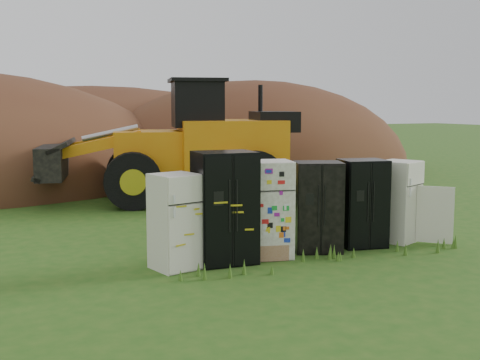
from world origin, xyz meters
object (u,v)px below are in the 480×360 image
(fridge_sticker, at_px, (269,209))
(wheel_loader, at_px, (167,141))
(fridge_dark_mid, at_px, (318,207))
(fridge_black_right, at_px, (362,203))
(fridge_black_side, at_px, (225,207))
(fridge_leftmost, at_px, (175,222))
(fridge_open_door, at_px, (398,201))

(fridge_sticker, bearing_deg, wheel_loader, 101.25)
(fridge_dark_mid, distance_m, fridge_black_right, 1.00)
(fridge_black_side, height_order, fridge_sticker, fridge_black_side)
(fridge_leftmost, xyz_separation_m, fridge_open_door, (4.76, 0.03, 0.01))
(fridge_black_right, xyz_separation_m, fridge_open_door, (0.92, 0.04, -0.03))
(fridge_black_right, bearing_deg, fridge_sticker, -168.49)
(fridge_black_side, distance_m, fridge_open_door, 3.85)
(fridge_black_side, height_order, fridge_dark_mid, fridge_black_side)
(fridge_sticker, distance_m, fridge_black_right, 2.04)
(fridge_dark_mid, xyz_separation_m, fridge_open_door, (1.92, 0.01, -0.03))
(fridge_leftmost, height_order, wheel_loader, wheel_loader)
(fridge_leftmost, height_order, fridge_open_door, fridge_open_door)
(fridge_dark_mid, bearing_deg, fridge_leftmost, -156.91)
(fridge_leftmost, bearing_deg, wheel_loader, 59.78)
(fridge_leftmost, relative_size, fridge_black_right, 0.95)
(fridge_leftmost, relative_size, fridge_black_side, 0.82)
(fridge_sticker, bearing_deg, fridge_dark_mid, 13.32)
(fridge_sticker, bearing_deg, fridge_leftmost, -164.83)
(fridge_open_door, bearing_deg, fridge_dark_mid, 156.96)
(fridge_sticker, bearing_deg, fridge_black_right, 13.00)
(wheel_loader, bearing_deg, fridge_sticker, -78.11)
(fridge_leftmost, bearing_deg, fridge_open_door, -12.42)
(fridge_black_side, distance_m, fridge_sticker, 0.89)
(fridge_leftmost, relative_size, fridge_dark_mid, 0.95)
(fridge_sticker, distance_m, fridge_dark_mid, 1.04)
(fridge_black_right, height_order, fridge_open_door, fridge_black_right)
(fridge_open_door, bearing_deg, fridge_black_side, 156.88)
(wheel_loader, bearing_deg, fridge_leftmost, -92.68)
(fridge_sticker, bearing_deg, fridge_open_door, 14.05)
(fridge_black_side, xyz_separation_m, fridge_dark_mid, (1.92, 0.01, -0.13))
(fridge_dark_mid, bearing_deg, fridge_black_right, 21.26)
(wheel_loader, bearing_deg, fridge_dark_mid, -69.39)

